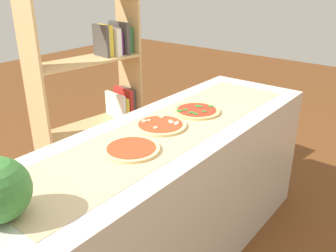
{
  "coord_description": "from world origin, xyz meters",
  "views": [
    {
      "loc": [
        -1.46,
        -1.15,
        1.74
      ],
      "look_at": [
        0.0,
        0.0,
        0.94
      ],
      "focal_mm": 39.07,
      "sensor_mm": 36.0,
      "label": 1
    }
  ],
  "objects_px": {
    "pizza_plain_0": "(131,149)",
    "bookshelf": "(101,97)",
    "pizza_spinach_2": "(197,111)",
    "pizza_mushroom_1": "(160,125)"
  },
  "relations": [
    {
      "from": "pizza_plain_0",
      "to": "bookshelf",
      "type": "distance_m",
      "value": 1.3
    },
    {
      "from": "bookshelf",
      "to": "pizza_spinach_2",
      "type": "bearing_deg",
      "value": -96.21
    },
    {
      "from": "pizza_plain_0",
      "to": "pizza_spinach_2",
      "type": "height_order",
      "value": "pizza_spinach_2"
    },
    {
      "from": "pizza_plain_0",
      "to": "pizza_mushroom_1",
      "type": "xyz_separation_m",
      "value": [
        0.32,
        0.08,
        0.0
      ]
    },
    {
      "from": "pizza_plain_0",
      "to": "bookshelf",
      "type": "height_order",
      "value": "bookshelf"
    },
    {
      "from": "pizza_plain_0",
      "to": "pizza_mushroom_1",
      "type": "relative_size",
      "value": 0.96
    },
    {
      "from": "pizza_mushroom_1",
      "to": "pizza_plain_0",
      "type": "bearing_deg",
      "value": -166.45
    },
    {
      "from": "pizza_plain_0",
      "to": "bookshelf",
      "type": "bearing_deg",
      "value": 55.0
    },
    {
      "from": "bookshelf",
      "to": "pizza_plain_0",
      "type": "bearing_deg",
      "value": -125.0
    },
    {
      "from": "bookshelf",
      "to": "pizza_mushroom_1",
      "type": "bearing_deg",
      "value": -113.38
    }
  ]
}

